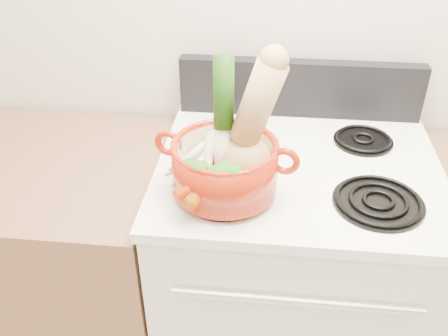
# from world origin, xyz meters

# --- Properties ---
(wall_back) EXTENTS (3.50, 0.02, 2.60)m
(wall_back) POSITION_xyz_m (0.00, 1.75, 1.30)
(wall_back) COLOR beige
(wall_back) RESTS_ON floor
(stove_body) EXTENTS (0.76, 0.65, 0.92)m
(stove_body) POSITION_xyz_m (0.00, 1.40, 0.46)
(stove_body) COLOR silver
(stove_body) RESTS_ON floor
(cooktop) EXTENTS (0.78, 0.67, 0.03)m
(cooktop) POSITION_xyz_m (0.00, 1.40, 0.93)
(cooktop) COLOR white
(cooktop) RESTS_ON stove_body
(control_backsplash) EXTENTS (0.76, 0.05, 0.18)m
(control_backsplash) POSITION_xyz_m (0.00, 1.70, 1.04)
(control_backsplash) COLOR black
(control_backsplash) RESTS_ON cooktop
(oven_handle) EXTENTS (0.60, 0.02, 0.02)m
(oven_handle) POSITION_xyz_m (0.00, 1.06, 0.78)
(oven_handle) COLOR silver
(oven_handle) RESTS_ON stove_body
(burner_front_left) EXTENTS (0.22, 0.22, 0.02)m
(burner_front_left) POSITION_xyz_m (-0.19, 1.24, 0.96)
(burner_front_left) COLOR black
(burner_front_left) RESTS_ON cooktop
(burner_front_right) EXTENTS (0.22, 0.22, 0.02)m
(burner_front_right) POSITION_xyz_m (0.19, 1.24, 0.96)
(burner_front_right) COLOR black
(burner_front_right) RESTS_ON cooktop
(burner_back_left) EXTENTS (0.17, 0.17, 0.02)m
(burner_back_left) POSITION_xyz_m (-0.19, 1.54, 0.96)
(burner_back_left) COLOR black
(burner_back_left) RESTS_ON cooktop
(burner_back_right) EXTENTS (0.17, 0.17, 0.02)m
(burner_back_right) POSITION_xyz_m (0.19, 1.54, 0.96)
(burner_back_right) COLOR black
(burner_back_right) RESTS_ON cooktop
(dutch_oven) EXTENTS (0.30, 0.30, 0.13)m
(dutch_oven) POSITION_xyz_m (-0.19, 1.24, 1.03)
(dutch_oven) COLOR #9F2009
(dutch_oven) RESTS_ON burner_front_left
(pot_handle_left) EXTENTS (0.07, 0.03, 0.07)m
(pot_handle_left) POSITION_xyz_m (-0.33, 1.27, 1.07)
(pot_handle_left) COLOR #9F2009
(pot_handle_left) RESTS_ON dutch_oven
(pot_handle_right) EXTENTS (0.07, 0.03, 0.07)m
(pot_handle_right) POSITION_xyz_m (-0.05, 1.22, 1.07)
(pot_handle_right) COLOR #9F2009
(pot_handle_right) RESTS_ON dutch_oven
(squash) EXTENTS (0.24, 0.17, 0.34)m
(squash) POSITION_xyz_m (-0.13, 1.26, 1.15)
(squash) COLOR tan
(squash) RESTS_ON dutch_oven
(leek) EXTENTS (0.06, 0.12, 0.32)m
(leek) POSITION_xyz_m (-0.20, 1.26, 1.15)
(leek) COLOR white
(leek) RESTS_ON dutch_oven
(ginger) EXTENTS (0.10, 0.08, 0.05)m
(ginger) POSITION_xyz_m (-0.18, 1.33, 1.02)
(ginger) COLOR tan
(ginger) RESTS_ON dutch_oven
(parsnip_0) EXTENTS (0.13, 0.19, 0.05)m
(parsnip_0) POSITION_xyz_m (-0.27, 1.28, 1.01)
(parsnip_0) COLOR beige
(parsnip_0) RESTS_ON dutch_oven
(parsnip_1) EXTENTS (0.15, 0.19, 0.06)m
(parsnip_1) POSITION_xyz_m (-0.25, 1.28, 1.02)
(parsnip_1) COLOR beige
(parsnip_1) RESTS_ON dutch_oven
(parsnip_2) EXTENTS (0.09, 0.19, 0.06)m
(parsnip_2) POSITION_xyz_m (-0.25, 1.30, 1.03)
(parsnip_2) COLOR beige
(parsnip_2) RESTS_ON dutch_oven
(parsnip_3) EXTENTS (0.16, 0.11, 0.05)m
(parsnip_3) POSITION_xyz_m (-0.27, 1.25, 1.03)
(parsnip_3) COLOR beige
(parsnip_3) RESTS_ON dutch_oven
(parsnip_4) EXTENTS (0.18, 0.20, 0.06)m
(parsnip_4) POSITION_xyz_m (-0.26, 1.31, 1.04)
(parsnip_4) COLOR #EDE7C1
(parsnip_4) RESTS_ON dutch_oven
(parsnip_5) EXTENTS (0.06, 0.22, 0.06)m
(parsnip_5) POSITION_xyz_m (-0.23, 1.27, 1.05)
(parsnip_5) COLOR beige
(parsnip_5) RESTS_ON dutch_oven
(carrot_0) EXTENTS (0.07, 0.18, 0.05)m
(carrot_0) POSITION_xyz_m (-0.21, 1.21, 1.02)
(carrot_0) COLOR #C75C09
(carrot_0) RESTS_ON dutch_oven
(carrot_1) EXTENTS (0.09, 0.17, 0.05)m
(carrot_1) POSITION_xyz_m (-0.23, 1.18, 1.02)
(carrot_1) COLOR orange
(carrot_1) RESTS_ON dutch_oven
(carrot_2) EXTENTS (0.05, 0.15, 0.04)m
(carrot_2) POSITION_xyz_m (-0.19, 1.23, 1.02)
(carrot_2) COLOR #BF5009
(carrot_2) RESTS_ON dutch_oven
(carrot_3) EXTENTS (0.12, 0.12, 0.04)m
(carrot_3) POSITION_xyz_m (-0.24, 1.17, 1.03)
(carrot_3) COLOR #D53F0A
(carrot_3) RESTS_ON dutch_oven
(carrot_4) EXTENTS (0.09, 0.19, 0.05)m
(carrot_4) POSITION_xyz_m (-0.19, 1.21, 1.04)
(carrot_4) COLOR red
(carrot_4) RESTS_ON dutch_oven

